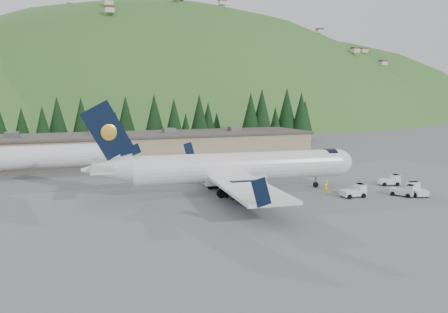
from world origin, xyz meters
TOP-DOWN VIEW (x-y plane):
  - ground at (0.00, 0.00)m, footprint 600.00×600.00m
  - airliner at (-1.07, 0.10)m, footprint 36.65×34.44m
  - second_airliner at (-24.92, 22.00)m, footprint 27.50×11.00m
  - baggage_tug_a at (12.26, -7.92)m, footprint 3.15×2.00m
  - baggage_tug_b at (21.87, -3.59)m, footprint 3.16×2.41m
  - baggage_tug_c at (20.11, -10.03)m, footprint 2.47×3.33m
  - terminal_building at (-5.01, 38.00)m, footprint 71.00×17.00m
  - baggage_tug_d at (18.37, -9.91)m, footprint 2.65×3.20m
  - ramp_worker at (9.75, -5.28)m, footprint 0.78×0.68m
  - tree_line at (-1.11, 58.93)m, footprint 113.59×16.48m
  - hills at (53.34, 207.38)m, footprint 614.00×330.00m

SIDE VIEW (x-z plane):
  - hills at x=53.34m, z-range -232.80..67.20m
  - ground at x=0.00m, z-range 0.00..0.00m
  - baggage_tug_b at x=21.87m, z-range -0.08..1.44m
  - baggage_tug_d at x=18.37m, z-range -0.08..1.45m
  - baggage_tug_c at x=20.11m, z-range -0.08..1.53m
  - baggage_tug_a at x=12.26m, z-range -0.09..1.55m
  - ramp_worker at x=9.75m, z-range 0.00..1.80m
  - terminal_building at x=-5.01m, z-range -0.43..5.67m
  - airliner at x=-1.07m, z-range -2.84..9.32m
  - second_airliner at x=-24.92m, z-range -1.70..8.35m
  - tree_line at x=-1.11m, z-range 0.18..14.41m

